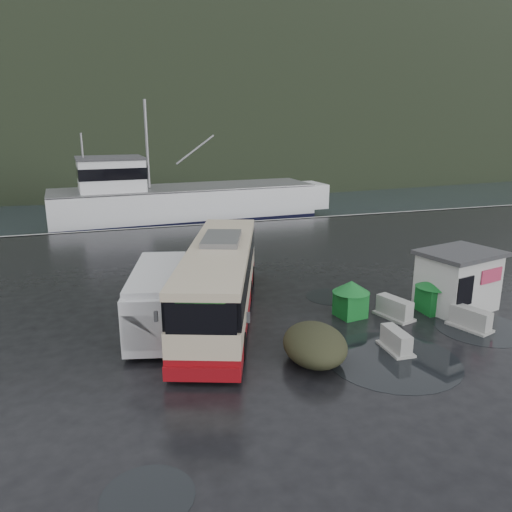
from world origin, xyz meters
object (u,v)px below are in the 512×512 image
object	(u,v)px
coach_bus	(221,316)
jersey_barrier_a	(395,350)
white_van	(160,329)
jersey_barrier_b	(394,317)
waste_bin_right	(350,316)
waste_bin_left	(432,311)
dome_tent	(314,360)
ticket_kiosk	(455,308)
fishing_trawler	(186,209)
jersey_barrier_c	(469,328)

from	to	relation	value
coach_bus	jersey_barrier_a	world-z (taller)	coach_bus
white_van	jersey_barrier_b	world-z (taller)	white_van
waste_bin_right	waste_bin_left	bearing A→B (deg)	-9.07
waste_bin_left	jersey_barrier_a	xyz separation A→B (m)	(-3.51, -2.70, 0.00)
coach_bus	dome_tent	xyz separation A→B (m)	(2.06, -4.70, 0.00)
dome_tent	jersey_barrier_b	world-z (taller)	dome_tent
waste_bin_right	ticket_kiosk	distance (m)	4.71
jersey_barrier_a	jersey_barrier_b	bearing A→B (deg)	58.49
dome_tent	fishing_trawler	distance (m)	30.33
waste_bin_left	jersey_barrier_c	bearing A→B (deg)	-82.43
coach_bus	dome_tent	size ratio (longest dim) A/B	3.82
jersey_barrier_c	coach_bus	bearing A→B (deg)	155.24
coach_bus	dome_tent	bearing A→B (deg)	-46.93
waste_bin_right	fishing_trawler	distance (m)	27.28
coach_bus	waste_bin_left	xyz separation A→B (m)	(8.58, -2.16, 0.00)
white_van	jersey_barrier_c	size ratio (longest dim) A/B	3.56
coach_bus	dome_tent	world-z (taller)	coach_bus
fishing_trawler	jersey_barrier_a	bearing A→B (deg)	-89.72
coach_bus	waste_bin_left	size ratio (longest dim) A/B	7.09
white_van	jersey_barrier_a	bearing A→B (deg)	-16.52
ticket_kiosk	jersey_barrier_c	size ratio (longest dim) A/B	1.99
white_van	jersey_barrier_c	world-z (taller)	white_van
jersey_barrier_c	ticket_kiosk	bearing A→B (deg)	65.79
waste_bin_left	fishing_trawler	distance (m)	28.33
waste_bin_right	jersey_barrier_c	bearing A→B (deg)	-33.14
jersey_barrier_a	jersey_barrier_b	world-z (taller)	jersey_barrier_b
coach_bus	jersey_barrier_c	xyz separation A→B (m)	(8.83, -4.07, 0.00)
jersey_barrier_b	fishing_trawler	world-z (taller)	fishing_trawler
coach_bus	fishing_trawler	size ratio (longest dim) A/B	0.41
dome_tent	ticket_kiosk	xyz separation A→B (m)	(7.64, 2.55, 0.00)
waste_bin_left	ticket_kiosk	bearing A→B (deg)	0.53
white_van	jersey_barrier_b	distance (m)	9.34
coach_bus	jersey_barrier_a	distance (m)	7.01
white_van	jersey_barrier_a	distance (m)	8.71
jersey_barrier_b	coach_bus	bearing A→B (deg)	161.55
white_van	waste_bin_left	size ratio (longest dim) A/B	3.63
waste_bin_right	ticket_kiosk	xyz separation A→B (m)	(4.67, -0.56, 0.00)
dome_tent	fishing_trawler	world-z (taller)	fishing_trawler
waste_bin_left	fishing_trawler	size ratio (longest dim) A/B	0.06
ticket_kiosk	white_van	bearing A→B (deg)	159.18
jersey_barrier_b	waste_bin_right	bearing A→B (deg)	158.84
jersey_barrier_a	white_van	bearing A→B (deg)	150.40
white_van	fishing_trawler	size ratio (longest dim) A/B	0.21
jersey_barrier_c	fishing_trawler	xyz separation A→B (m)	(-5.83, 29.69, 0.00)
coach_bus	waste_bin_left	world-z (taller)	coach_bus
jersey_barrier_c	white_van	bearing A→B (deg)	162.75
coach_bus	white_van	distance (m)	2.57
coach_bus	fishing_trawler	distance (m)	25.79
ticket_kiosk	waste_bin_left	bearing A→B (deg)	167.15
white_van	jersey_barrier_a	size ratio (longest dim) A/B	3.86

